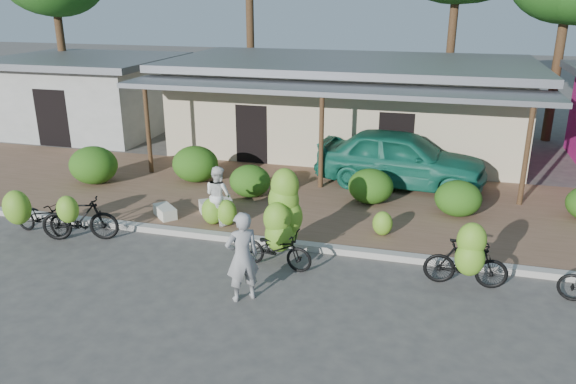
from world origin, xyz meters
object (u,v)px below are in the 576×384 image
Objects in this scene: bystander at (218,195)px; bike_right at (467,259)px; bike_left at (78,218)px; bike_center at (280,226)px; sack_near at (216,205)px; teal_van at (401,158)px; bike_far_left at (35,215)px; vendor at (242,257)px; sack_far at (165,212)px.

bike_right is at bearing -167.53° from bystander.
bike_left is 1.14× the size of bike_right.
bike_center reaches higher than bike_left.
bike_center is at bearing -42.25° from sack_near.
bike_center is 2.49m from bystander.
teal_van is at bearing -14.04° from bike_center.
bystander is at bearing -62.09° from sack_near.
bike_far_left is 6.09m from bike_center.
teal_van is at bearing -46.09° from bike_far_left.
sack_near is at bearing -100.03° from vendor.
sack_far is 0.50× the size of bystander.
vendor reaches higher than bike_far_left.
sack_near is 4.55m from vendor.
bike_far_left is 4.41m from sack_near.
sack_far is (-1.11, -0.74, -0.01)m from sack_near.
bike_right is 1.11× the size of bystander.
bike_left is at bearing 135.46° from teal_van.
bike_right is at bearing -87.41° from bike_center.
bike_right is 7.63m from sack_far.
bystander reaches higher than bike_far_left.
bike_right is at bearing -157.74° from teal_van.
bike_center is at bearing 164.98° from teal_van.
bike_right is (3.89, -0.27, -0.17)m from bike_center.
bike_far_left reaches higher than sack_far.
teal_van reaches higher than bike_left.
vendor is (4.65, -1.53, 0.30)m from bike_left.
sack_near is 5.74m from teal_van.
sack_far is 0.42× the size of vendor.
bike_far_left is at bearing 51.46° from bystander.
sack_near is (-6.31, 2.47, -0.41)m from bike_right.
sack_near is 1.04m from bystander.
vendor is at bearing -96.24° from bike_far_left.
bike_far_left is 1.17m from bike_left.
vendor is (2.17, -3.95, 0.63)m from sack_near.
bike_left is 2.19m from sack_far.
teal_van reaches higher than bystander.
bike_far_left is 3.08m from sack_far.
bike_center reaches higher than sack_near.
bike_far_left is at bearing -53.23° from vendor.
sack_far is (1.37, 1.68, -0.35)m from bike_left.
vendor is at bearing 108.69° from bike_right.
sack_near is 0.17× the size of teal_van.
bike_right is 6.16m from bystander.
vendor reaches higher than sack_near.
bike_far_left is 4.40m from bystander.
bike_center is at bearing 84.99° from bike_right.
bike_center is (6.07, 0.25, 0.29)m from bike_far_left.
teal_van is (7.03, 5.86, 0.36)m from bike_left.
teal_van reaches higher than vendor.
bystander is at bearing 140.93° from teal_van.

